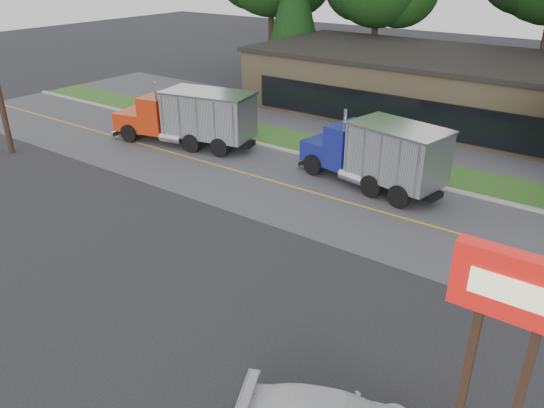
{
  "coord_description": "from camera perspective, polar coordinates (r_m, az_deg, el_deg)",
  "views": [
    {
      "loc": [
        11.61,
        -11.25,
        10.57
      ],
      "look_at": [
        0.71,
        3.71,
        1.8
      ],
      "focal_mm": 35.0,
      "sensor_mm": 36.0,
      "label": 1
    }
  ],
  "objects": [
    {
      "name": "ground",
      "position": [
        19.32,
        -8.3,
        -8.13
      ],
      "size": [
        140.0,
        140.0,
        0.0
      ],
      "primitive_type": "plane",
      "color": "#2F2F34",
      "rests_on": "ground"
    },
    {
      "name": "road",
      "position": [
        25.63,
        5.68,
        0.86
      ],
      "size": [
        60.0,
        8.0,
        0.02
      ],
      "primitive_type": "cube",
      "color": "#5D5D63",
      "rests_on": "ground"
    },
    {
      "name": "center_line",
      "position": [
        25.63,
        5.68,
        0.86
      ],
      "size": [
        60.0,
        0.12,
        0.01
      ],
      "primitive_type": "cube",
      "color": "gold",
      "rests_on": "ground"
    },
    {
      "name": "curb",
      "position": [
        29.06,
        9.95,
        3.63
      ],
      "size": [
        60.0,
        0.3,
        0.12
      ],
      "primitive_type": "cube",
      "color": "#9E9E99",
      "rests_on": "ground"
    },
    {
      "name": "grass_verge",
      "position": [
        30.59,
        11.48,
        4.61
      ],
      "size": [
        60.0,
        3.4,
        0.03
      ],
      "primitive_type": "cube",
      "color": "#386322",
      "rests_on": "ground"
    },
    {
      "name": "far_parking",
      "position": [
        34.98,
        15.04,
        6.88
      ],
      "size": [
        60.0,
        7.0,
        0.02
      ],
      "primitive_type": "cube",
      "color": "#5D5D63",
      "rests_on": "ground"
    },
    {
      "name": "strip_mall",
      "position": [
        39.42,
        21.47,
        11.08
      ],
      "size": [
        32.0,
        12.0,
        4.0
      ],
      "primitive_type": "cube",
      "color": "#877353",
      "rests_on": "ground"
    },
    {
      "name": "evergreen_left",
      "position": [
        49.79,
        2.42,
        20.9
      ],
      "size": [
        5.38,
        5.38,
        12.23
      ],
      "color": "#382619",
      "rests_on": "ground"
    },
    {
      "name": "dump_truck_red",
      "position": [
        32.35,
        -8.73,
        9.34
      ],
      "size": [
        9.22,
        4.28,
        3.36
      ],
      "rotation": [
        0.0,
        0.0,
        3.35
      ],
      "color": "black",
      "rests_on": "ground"
    },
    {
      "name": "dump_truck_blue",
      "position": [
        26.36,
        11.41,
        5.41
      ],
      "size": [
        7.9,
        3.99,
        3.36
      ],
      "rotation": [
        0.0,
        0.0,
        2.94
      ],
      "color": "black",
      "rests_on": "ground"
    }
  ]
}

